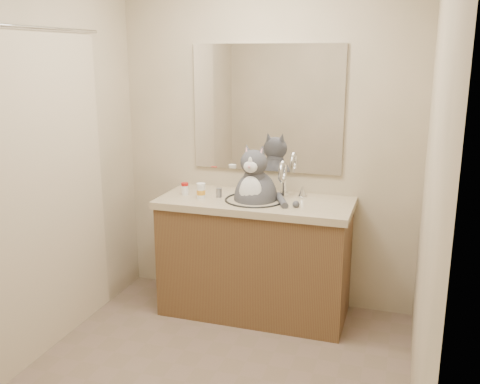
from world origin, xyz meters
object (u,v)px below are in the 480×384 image
cat (255,195)px  pill_bottle_orange (201,191)px  pill_bottle_redcap (185,189)px  grey_canister (219,193)px

cat → pill_bottle_orange: size_ratio=5.68×
pill_bottle_redcap → grey_canister: (0.26, 0.01, -0.01)m
cat → pill_bottle_orange: bearing=-166.0°
pill_bottle_redcap → pill_bottle_orange: bearing=-18.6°
cat → pill_bottle_redcap: size_ratio=6.85×
cat → pill_bottle_redcap: bearing=-174.6°
cat → pill_bottle_redcap: cat is taller
cat → grey_canister: 0.26m
pill_bottle_redcap → grey_canister: 0.26m
pill_bottle_orange → grey_canister: 0.13m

